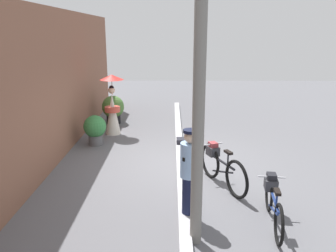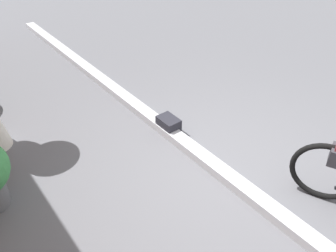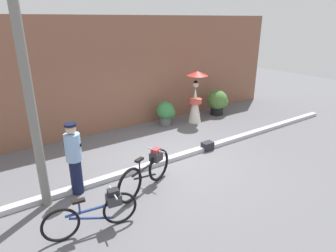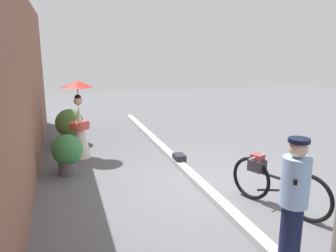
% 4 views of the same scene
% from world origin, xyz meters
% --- Properties ---
extents(ground_plane, '(30.00, 30.00, 0.00)m').
position_xyz_m(ground_plane, '(0.00, 0.00, 0.00)').
color(ground_plane, slate).
extents(building_wall, '(14.00, 0.40, 3.79)m').
position_xyz_m(building_wall, '(0.00, 3.28, 1.89)').
color(building_wall, brown).
rests_on(building_wall, ground_plane).
extents(sidewalk_curb, '(14.00, 0.20, 0.12)m').
position_xyz_m(sidewalk_curb, '(0.00, 0.00, 0.06)').
color(sidewalk_curb, '#B2B2B7').
rests_on(sidewalk_curb, ground_plane).
extents(bicycle_near_officer, '(1.74, 0.78, 0.87)m').
position_xyz_m(bicycle_near_officer, '(-1.30, -0.83, 0.45)').
color(bicycle_near_officer, black).
rests_on(bicycle_near_officer, ground_plane).
extents(bicycle_far_side, '(1.72, 0.48, 0.77)m').
position_xyz_m(bicycle_far_side, '(-2.76, -1.53, 0.41)').
color(bicycle_far_side, black).
rests_on(bicycle_far_side, ground_plane).
extents(person_officer, '(0.34, 0.34, 1.65)m').
position_xyz_m(person_officer, '(-2.67, -0.09, 0.88)').
color(person_officer, '#141938').
rests_on(person_officer, ground_plane).
extents(person_with_parasol, '(0.75, 0.75, 1.91)m').
position_xyz_m(person_with_parasol, '(2.52, 2.12, 0.93)').
color(person_with_parasol, silver).
rests_on(person_with_parasol, ground_plane).
extents(potted_plant_by_door, '(0.81, 0.79, 1.01)m').
position_xyz_m(potted_plant_by_door, '(3.87, 2.32, 0.55)').
color(potted_plant_by_door, black).
rests_on(potted_plant_by_door, ground_plane).
extents(potted_plant_small, '(0.67, 0.65, 0.88)m').
position_xyz_m(potted_plant_small, '(1.42, 2.44, 0.49)').
color(potted_plant_small, '#59595B').
rests_on(potted_plant_small, ground_plane).
extents(backpack_on_pavement, '(0.34, 0.24, 0.25)m').
position_xyz_m(backpack_on_pavement, '(1.24, -0.04, 0.13)').
color(backpack_on_pavement, '#26262D').
rests_on(backpack_on_pavement, ground_plane).
extents(utility_pole, '(0.18, 0.18, 4.80)m').
position_xyz_m(utility_pole, '(-3.35, -0.16, 2.40)').
color(utility_pole, slate).
rests_on(utility_pole, ground_plane).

